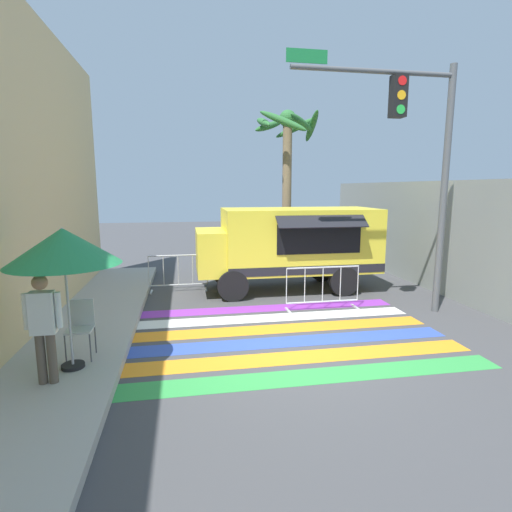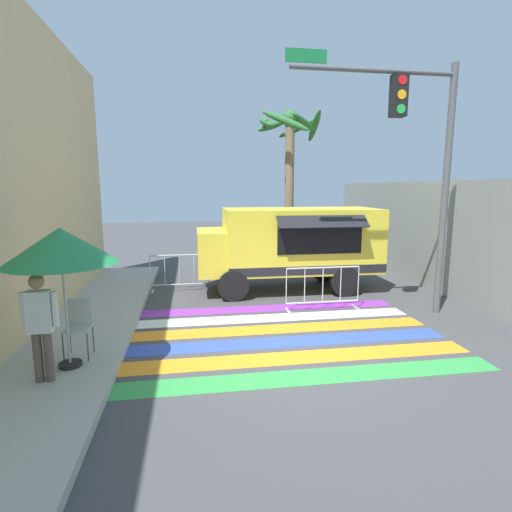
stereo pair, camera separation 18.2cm
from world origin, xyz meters
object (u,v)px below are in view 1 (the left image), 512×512
Objects in this scene: food_truck at (286,242)px; palm_tree at (287,155)px; patio_umbrella at (63,247)px; vendor_person at (43,323)px; barricade_side at (178,274)px; traffic_signal_pole at (418,144)px; barricade_front at (323,288)px; folding_chair at (81,323)px.

food_truck is 0.92× the size of palm_tree.
patio_umbrella is 1.17m from vendor_person.
patio_umbrella is 0.40× the size of palm_tree.
barricade_side is at bearing 173.30° from food_truck.
barricade_front is (-1.95, 0.66, -3.48)m from traffic_signal_pole.
folding_chair is 0.52× the size of barricade_front.
traffic_signal_pole reaches higher than barricade_side.
vendor_person is (-0.27, -0.94, 0.33)m from folding_chair.
vendor_person is (-0.22, -0.48, -1.04)m from patio_umbrella.
palm_tree reaches higher than folding_chair.
barricade_front is at bearing -34.21° from barricade_side.
traffic_signal_pole is 7.25m from barricade_side.
traffic_signal_pole is at bearing -4.49° from folding_chair.
barricade_side is at bearing 54.08° from folding_chair.
vendor_person reaches higher than barricade_side.
vendor_person reaches higher than barricade_front.
patio_umbrella is 1.45m from folding_chair.
barricade_front is at bearing 45.78° from vendor_person.
food_truck is at bearing 45.52° from patio_umbrella.
folding_chair reaches higher than barricade_front.
palm_tree is (3.90, 2.48, 3.65)m from barricade_side.
vendor_person is at bearing -123.75° from folding_chair.
barricade_front is at bearing -93.45° from palm_tree.
food_truck reaches higher than patio_umbrella.
patio_umbrella is 6.13m from barricade_front.
traffic_signal_pole is 5.98× the size of folding_chair.
folding_chair is 1.03m from vendor_person.
traffic_signal_pole reaches higher than palm_tree.
palm_tree reaches higher than barricade_front.
vendor_person is at bearing -114.36° from patio_umbrella.
vendor_person is (-7.39, -2.63, -2.93)m from traffic_signal_pole.
palm_tree is at bearing 32.48° from barricade_side.
palm_tree reaches higher than barricade_side.
food_truck is at bearing 101.72° from barricade_front.
traffic_signal_pole is 3.11× the size of barricade_front.
barricade_side is at bearing 145.79° from barricade_front.
patio_umbrella is 1.20× the size of barricade_front.
folding_chair is 0.17× the size of palm_tree.
folding_chair is 9.73m from palm_tree.
vendor_person is 0.96× the size of barricade_side.
food_truck is 2.30m from barricade_front.
palm_tree is at bearing 86.55° from barricade_front.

